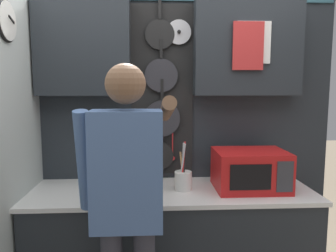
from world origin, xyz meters
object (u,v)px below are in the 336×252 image
(microwave, at_px, (250,170))
(person, at_px, (127,193))
(knife_block, at_px, (140,176))
(utensil_crock, at_px, (183,179))

(microwave, distance_m, person, 0.99)
(microwave, xyz_separation_m, knife_block, (-0.79, 0.00, -0.03))
(knife_block, height_order, person, person)
(knife_block, height_order, utensil_crock, utensil_crock)
(microwave, height_order, person, person)
(knife_block, xyz_separation_m, person, (-0.05, -0.52, 0.05))
(person, bearing_deg, knife_block, 84.17)
(microwave, bearing_deg, knife_block, 179.96)
(person, bearing_deg, microwave, 31.59)
(person, bearing_deg, utensil_crock, 55.31)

